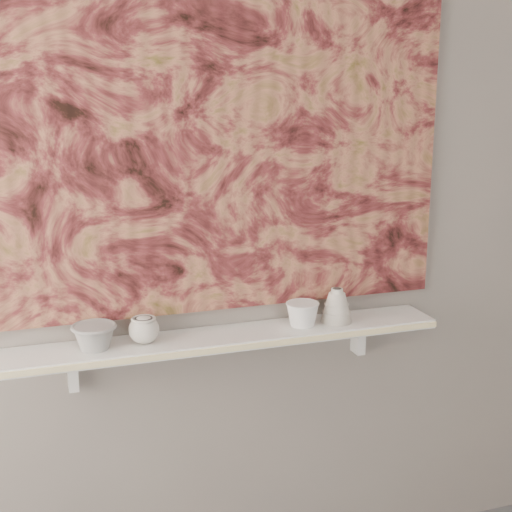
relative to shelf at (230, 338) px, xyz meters
name	(u,v)px	position (x,y,z in m)	size (l,w,h in m)	color
wall_back	(220,199)	(0.00, 0.09, 0.44)	(3.60, 3.60, 0.00)	gray
shelf	(230,338)	(0.00, 0.00, 0.00)	(1.40, 0.18, 0.03)	white
shelf_stripe	(238,348)	(0.00, -0.09, 0.00)	(1.40, 0.01, 0.02)	#F9E8A6
bracket_left	(73,371)	(-0.49, 0.06, -0.07)	(0.03, 0.06, 0.12)	white
bracket_right	(358,336)	(0.49, 0.06, -0.07)	(0.03, 0.06, 0.12)	white
painting	(221,139)	(0.00, 0.08, 0.62)	(1.50, 0.03, 1.10)	maroon
house_motif	(351,228)	(0.45, 0.07, 0.32)	(0.09, 0.00, 0.08)	black
bowl_grey	(94,336)	(-0.42, 0.00, 0.05)	(0.14, 0.14, 0.08)	gray
cup_cream	(144,330)	(-0.27, 0.00, 0.06)	(0.09, 0.09, 0.09)	beige
bell_vessel	(337,305)	(0.37, 0.00, 0.07)	(0.10, 0.10, 0.12)	silver
bowl_white	(302,314)	(0.25, 0.00, 0.05)	(0.11, 0.11, 0.08)	silver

